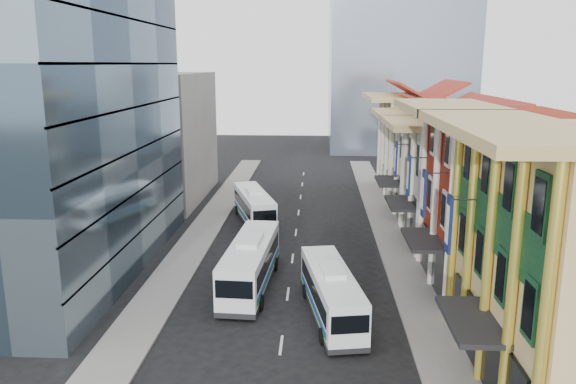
# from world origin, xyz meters

# --- Properties ---
(sidewalk_right) EXTENTS (3.00, 90.00, 0.15)m
(sidewalk_right) POSITION_xyz_m (8.50, 22.00, 0.07)
(sidewalk_right) COLOR slate
(sidewalk_right) RESTS_ON ground
(sidewalk_left) EXTENTS (3.00, 90.00, 0.15)m
(sidewalk_left) POSITION_xyz_m (-8.50, 22.00, 0.07)
(sidewalk_left) COLOR slate
(sidewalk_left) RESTS_ON ground
(shophouse_red) EXTENTS (8.00, 10.00, 12.00)m
(shophouse_red) POSITION_xyz_m (14.00, 17.00, 6.00)
(shophouse_red) COLOR maroon
(shophouse_red) RESTS_ON ground
(shophouse_cream_near) EXTENTS (8.00, 9.00, 10.00)m
(shophouse_cream_near) POSITION_xyz_m (14.00, 26.50, 5.00)
(shophouse_cream_near) COLOR silver
(shophouse_cream_near) RESTS_ON ground
(shophouse_cream_mid) EXTENTS (8.00, 9.00, 10.00)m
(shophouse_cream_mid) POSITION_xyz_m (14.00, 35.50, 5.00)
(shophouse_cream_mid) COLOR silver
(shophouse_cream_mid) RESTS_ON ground
(shophouse_cream_far) EXTENTS (8.00, 12.00, 11.00)m
(shophouse_cream_far) POSITION_xyz_m (14.00, 46.00, 5.50)
(shophouse_cream_far) COLOR silver
(shophouse_cream_far) RESTS_ON ground
(office_tower) EXTENTS (12.00, 26.00, 30.00)m
(office_tower) POSITION_xyz_m (-17.00, 19.00, 15.00)
(office_tower) COLOR #394C5A
(office_tower) RESTS_ON ground
(office_block_far) EXTENTS (10.00, 18.00, 14.00)m
(office_block_far) POSITION_xyz_m (-16.00, 42.00, 7.00)
(office_block_far) COLOR gray
(office_block_far) RESTS_ON ground
(bus_left_near) EXTENTS (3.24, 11.22, 3.56)m
(bus_left_near) POSITION_xyz_m (-2.60, 16.06, 1.78)
(bus_left_near) COLOR white
(bus_left_near) RESTS_ON ground
(bus_left_far) EXTENTS (5.34, 10.55, 3.30)m
(bus_left_far) POSITION_xyz_m (-4.19, 32.26, 1.65)
(bus_left_far) COLOR white
(bus_left_far) RESTS_ON ground
(bus_right) EXTENTS (4.01, 10.22, 3.20)m
(bus_right) POSITION_xyz_m (2.79, 11.69, 1.60)
(bus_right) COLOR white
(bus_right) RESTS_ON ground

